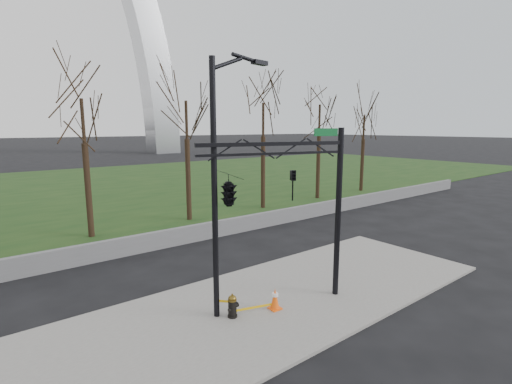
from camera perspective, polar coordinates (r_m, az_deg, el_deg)
ground at (r=13.49m, az=2.03°, el=-16.65°), size 500.00×500.00×0.00m
sidewalk at (r=13.47m, az=2.03°, el=-16.46°), size 18.00×6.00×0.10m
grass_strip at (r=40.44m, az=-26.43°, el=0.26°), size 120.00×40.00×0.06m
guardrail at (r=19.71m, az=-13.19°, el=-6.85°), size 60.00×0.30×0.90m
tree_row at (r=22.83m, az=-16.82°, el=5.38°), size 46.88×4.00×8.83m
fire_hydrant at (r=12.37m, az=-3.57°, el=-16.89°), size 0.48×0.31×0.77m
traffic_cone at (r=12.83m, az=2.89°, el=-15.86°), size 0.38×0.38×0.72m
street_light at (r=11.39m, az=-5.51°, el=3.13°), size 2.38×0.56×8.21m
traffic_signal_mast at (r=11.58m, az=-0.60°, el=0.55°), size 4.95×2.54×6.00m
caution_tape at (r=12.57m, az=-1.44°, el=-16.88°), size 1.75×0.80×0.40m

